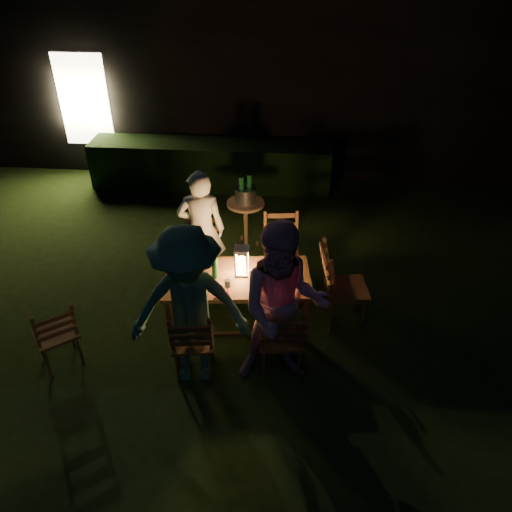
# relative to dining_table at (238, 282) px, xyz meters

# --- Properties ---
(garden_envelope) EXTENTS (40.00, 40.00, 3.20)m
(garden_envelope) POSITION_rel_dining_table_xyz_m (-0.42, 6.07, 0.97)
(garden_envelope) COLOR black
(garden_envelope) RESTS_ON ground
(dining_table) EXTENTS (1.71, 0.98, 0.68)m
(dining_table) POSITION_rel_dining_table_xyz_m (0.00, 0.00, 0.00)
(dining_table) COLOR #52361B
(dining_table) RESTS_ON ground
(chair_near_left) EXTENTS (0.48, 0.50, 0.94)m
(chair_near_left) POSITION_rel_dining_table_xyz_m (-0.36, -0.81, -0.33)
(chair_near_left) COLOR #52361B
(chair_near_left) RESTS_ON ground
(chair_near_right) EXTENTS (0.49, 0.52, 1.00)m
(chair_near_right) POSITION_rel_dining_table_xyz_m (0.53, -0.72, -0.31)
(chair_near_right) COLOR #52361B
(chair_near_right) RESTS_ON ground
(chair_far_left) EXTENTS (0.49, 0.51, 0.94)m
(chair_far_left) POSITION_rel_dining_table_xyz_m (-0.53, 0.72, -0.33)
(chair_far_left) COLOR #52361B
(chair_far_left) RESTS_ON ground
(chair_far_right) EXTENTS (0.50, 0.53, 1.00)m
(chair_far_right) POSITION_rel_dining_table_xyz_m (0.46, 0.83, -0.31)
(chair_far_right) COLOR #52361B
(chair_far_right) RESTS_ON ground
(chair_end) EXTENTS (0.58, 0.54, 1.08)m
(chair_end) POSITION_rel_dining_table_xyz_m (1.22, 0.13, -0.29)
(chair_end) COLOR #52361B
(chair_end) RESTS_ON ground
(chair_spare) EXTENTS (0.59, 0.60, 0.91)m
(chair_spare) POSITION_rel_dining_table_xyz_m (-1.81, -0.82, -0.34)
(chair_spare) COLOR #52361B
(chair_spare) RESTS_ON ground
(person_house_side) EXTENTS (0.62, 0.44, 1.60)m
(person_house_side) POSITION_rel_dining_table_xyz_m (-0.54, 0.77, 0.19)
(person_house_side) COLOR beige
(person_house_side) RESTS_ON ground
(person_opp_right) EXTENTS (0.95, 0.78, 1.82)m
(person_opp_right) POSITION_rel_dining_table_xyz_m (0.54, -0.77, 0.30)
(person_opp_right) COLOR #B67D9C
(person_opp_right) RESTS_ON ground
(person_opp_left) EXTENTS (1.23, 0.79, 1.80)m
(person_opp_left) POSITION_rel_dining_table_xyz_m (-0.36, -0.86, 0.29)
(person_opp_left) COLOR #2F5E48
(person_opp_left) RESTS_ON ground
(lantern) EXTENTS (0.16, 0.16, 0.35)m
(lantern) POSITION_rel_dining_table_xyz_m (0.04, 0.06, 0.22)
(lantern) COLOR white
(lantern) RESTS_ON dining_table
(plate_far_left) EXTENTS (0.25, 0.25, 0.01)m
(plate_far_left) POSITION_rel_dining_table_xyz_m (-0.57, 0.16, 0.07)
(plate_far_left) COLOR white
(plate_far_left) RESTS_ON dining_table
(plate_near_left) EXTENTS (0.25, 0.25, 0.01)m
(plate_near_left) POSITION_rel_dining_table_xyz_m (-0.52, -0.28, 0.07)
(plate_near_left) COLOR white
(plate_near_left) RESTS_ON dining_table
(plate_far_right) EXTENTS (0.25, 0.25, 0.01)m
(plate_far_right) POSITION_rel_dining_table_xyz_m (0.42, 0.27, 0.07)
(plate_far_right) COLOR white
(plate_far_right) RESTS_ON dining_table
(plate_near_right) EXTENTS (0.25, 0.25, 0.01)m
(plate_near_right) POSITION_rel_dining_table_xyz_m (0.47, -0.17, 0.07)
(plate_near_right) COLOR white
(plate_near_right) RESTS_ON dining_table
(wineglass_a) EXTENTS (0.06, 0.06, 0.18)m
(wineglass_a) POSITION_rel_dining_table_xyz_m (-0.33, 0.25, 0.16)
(wineglass_a) COLOR #59070F
(wineglass_a) RESTS_ON dining_table
(wineglass_b) EXTENTS (0.06, 0.06, 0.18)m
(wineglass_b) POSITION_rel_dining_table_xyz_m (-0.70, -0.20, 0.16)
(wineglass_b) COLOR #59070F
(wineglass_b) RESTS_ON dining_table
(wineglass_c) EXTENTS (0.06, 0.06, 0.18)m
(wineglass_c) POSITION_rel_dining_table_xyz_m (0.33, -0.25, 0.16)
(wineglass_c) COLOR #59070F
(wineglass_c) RESTS_ON dining_table
(wineglass_d) EXTENTS (0.06, 0.06, 0.18)m
(wineglass_d) POSITION_rel_dining_table_xyz_m (0.60, 0.25, 0.16)
(wineglass_d) COLOR #59070F
(wineglass_d) RESTS_ON dining_table
(wineglass_e) EXTENTS (0.06, 0.06, 0.18)m
(wineglass_e) POSITION_rel_dining_table_xyz_m (-0.07, -0.31, 0.16)
(wineglass_e) COLOR silver
(wineglass_e) RESTS_ON dining_table
(bottle_table) EXTENTS (0.07, 0.07, 0.28)m
(bottle_table) POSITION_rel_dining_table_xyz_m (-0.25, -0.03, 0.21)
(bottle_table) COLOR #0F471E
(bottle_table) RESTS_ON dining_table
(napkin_left) EXTENTS (0.18, 0.14, 0.01)m
(napkin_left) POSITION_rel_dining_table_xyz_m (-0.11, -0.33, 0.07)
(napkin_left) COLOR red
(napkin_left) RESTS_ON dining_table
(napkin_right) EXTENTS (0.18, 0.14, 0.01)m
(napkin_right) POSITION_rel_dining_table_xyz_m (0.58, -0.24, 0.07)
(napkin_right) COLOR red
(napkin_right) RESTS_ON dining_table
(phone) EXTENTS (0.14, 0.07, 0.01)m
(phone) POSITION_rel_dining_table_xyz_m (-0.58, -0.37, 0.07)
(phone) COLOR black
(phone) RESTS_ON dining_table
(side_table) EXTENTS (0.53, 0.53, 0.72)m
(side_table) POSITION_rel_dining_table_xyz_m (-0.08, 1.72, 0.02)
(side_table) COLOR brown
(side_table) RESTS_ON ground
(ice_bucket) EXTENTS (0.30, 0.30, 0.22)m
(ice_bucket) POSITION_rel_dining_table_xyz_m (-0.08, 1.72, 0.21)
(ice_bucket) COLOR #A5A8AD
(ice_bucket) RESTS_ON side_table
(bottle_bucket_a) EXTENTS (0.07, 0.07, 0.32)m
(bottle_bucket_a) POSITION_rel_dining_table_xyz_m (-0.13, 1.68, 0.26)
(bottle_bucket_a) COLOR #0F471E
(bottle_bucket_a) RESTS_ON side_table
(bottle_bucket_b) EXTENTS (0.07, 0.07, 0.32)m
(bottle_bucket_b) POSITION_rel_dining_table_xyz_m (-0.03, 1.76, 0.26)
(bottle_bucket_b) COLOR #0F471E
(bottle_bucket_b) RESTS_ON side_table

